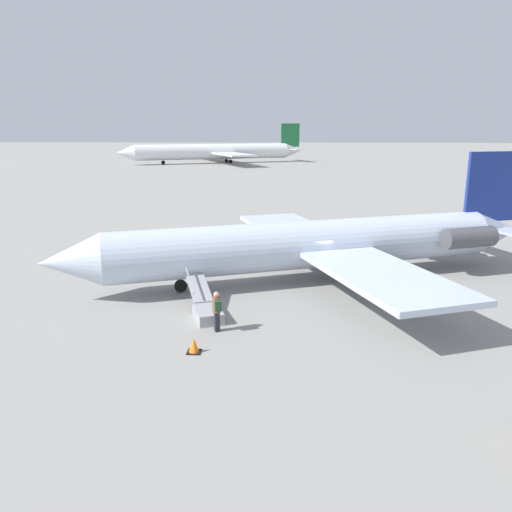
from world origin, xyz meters
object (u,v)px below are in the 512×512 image
(boarding_stairs, at_px, (206,309))
(passenger, at_px, (217,309))
(airplane_taxiing_distant, at_px, (217,151))
(airplane_main, at_px, (324,243))

(boarding_stairs, distance_m, passenger, 1.93)
(airplane_taxiing_distant, bearing_deg, boarding_stairs, 73.42)
(airplane_taxiing_distant, bearing_deg, passenger, 73.69)
(airplane_taxiing_distant, height_order, passenger, airplane_taxiing_distant)
(airplane_taxiing_distant, xyz_separation_m, passenger, (-13.36, 106.74, -1.89))
(boarding_stairs, xyz_separation_m, passenger, (-0.71, 1.68, 0.63))
(airplane_taxiing_distant, relative_size, boarding_stairs, 10.99)
(passenger, bearing_deg, boarding_stairs, 2.97)
(passenger, bearing_deg, airplane_taxiing_distant, -12.89)
(airplane_main, relative_size, airplane_taxiing_distant, 0.61)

